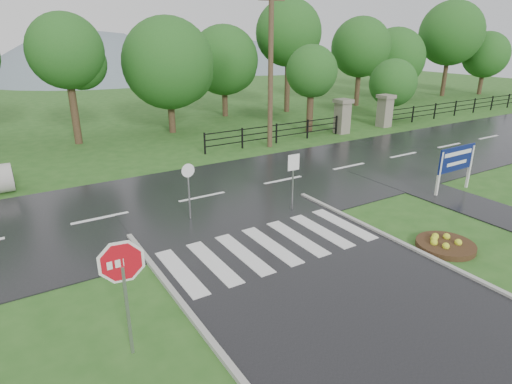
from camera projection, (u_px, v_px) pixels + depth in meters
ground at (398, 338)px, 9.31m from camera, size 120.00×120.00×0.00m
main_road at (202, 198)px, 17.27m from camera, size 90.00×8.00×0.04m
walkway at (466, 203)px, 16.71m from camera, size 2.20×11.00×0.04m
crosswalk at (271, 245)px, 13.27m from camera, size 6.50×2.80×0.02m
pillar_west at (342, 116)px, 28.08m from camera, size 1.00×1.00×2.24m
pillar_east at (385, 110)px, 30.06m from camera, size 1.00×1.00×2.24m
fence_west at (276, 131)px, 25.63m from camera, size 9.58×0.08×1.20m
fence_east at (475, 104)px, 35.54m from camera, size 20.58×0.08×1.20m
hills at (79, 179)px, 68.17m from camera, size 102.00×48.00×48.00m
treeline at (127, 132)px, 28.91m from camera, size 83.20×5.20×10.00m
stop_sign at (123, 273)px, 8.24m from camera, size 1.21×0.21×2.75m
estate_billboard at (456, 161)px, 17.48m from camera, size 2.24×0.10×1.96m
flower_bed at (446, 244)px, 13.19m from camera, size 1.76×1.76×0.35m
reg_sign_small at (293, 171)px, 15.50m from camera, size 0.48×0.06×2.18m
reg_sign_round at (189, 184)px, 14.78m from camera, size 0.49×0.08×2.09m
utility_pole_east at (271, 70)px, 23.57m from camera, size 1.52×0.31×8.56m
entrance_tree_left at (312, 72)px, 27.56m from camera, size 3.33×3.33×5.63m
entrance_tree_right at (393, 83)px, 31.83m from camera, size 3.50×3.50×4.54m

